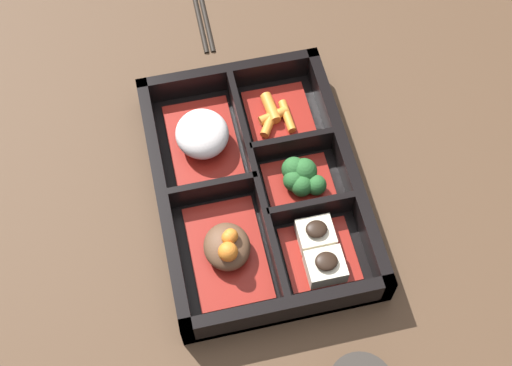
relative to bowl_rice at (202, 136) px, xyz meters
name	(u,v)px	position (x,y,z in m)	size (l,w,h in m)	color
ground_plane	(256,193)	(-0.08, -0.05, -0.03)	(3.00, 3.00, 0.00)	#4C3523
bento_base	(256,191)	(-0.08, -0.05, -0.03)	(0.34, 0.24, 0.01)	black
bento_rim	(258,184)	(-0.08, -0.05, -0.01)	(0.34, 0.24, 0.05)	black
bowl_stew	(227,248)	(-0.15, 0.00, 0.00)	(0.13, 0.08, 0.05)	maroon
bowl_rice	(202,136)	(0.00, 0.00, 0.00)	(0.13, 0.08, 0.05)	maroon
bowl_tofu	(320,252)	(-0.18, -0.10, -0.01)	(0.08, 0.08, 0.04)	maroon
bowl_greens	(300,177)	(-0.08, -0.10, 0.00)	(0.07, 0.08, 0.04)	maroon
bowl_carrots	(277,116)	(0.02, -0.10, -0.01)	(0.09, 0.08, 0.02)	maroon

